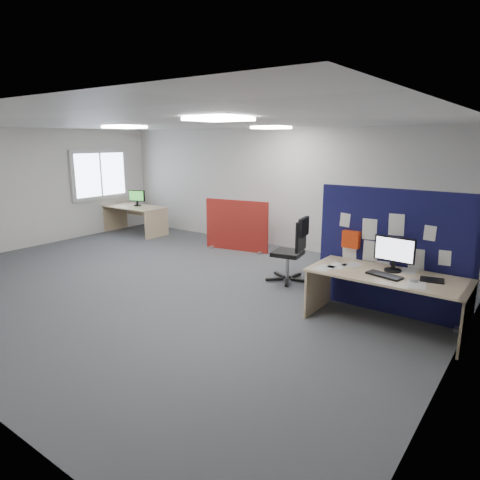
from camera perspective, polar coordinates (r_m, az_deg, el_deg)
The scene contains 18 objects.
floor at distance 7.55m, azimuth -9.69°, elevation -5.83°, with size 9.00×9.00×0.00m, color #4B4D52.
ceiling at distance 7.14m, azimuth -10.55°, elevation 15.11°, with size 9.00×7.00×0.02m, color white.
wall_back at distance 9.94m, azimuth 4.68°, elevation 6.90°, with size 9.00×0.02×2.70m, color silver.
wall_left at distance 10.91m, azimuth -26.81°, elevation 6.09°, with size 0.02×7.00×2.70m, color silver.
wall_right at distance 5.08m, azimuth 27.73°, elevation -0.70°, with size 0.02×7.00×2.70m, color silver.
window at distance 11.88m, azimuth -18.14°, elevation 8.30°, with size 0.06×1.70×1.30m.
ceiling_lights at distance 7.40m, azimuth -4.82°, elevation 14.98°, with size 4.10×4.10×0.04m.
navy_divider at distance 6.36m, azimuth 19.54°, elevation -1.62°, with size 2.17×0.30×1.79m.
main_desk at distance 6.00m, azimuth 19.08°, elevation -5.68°, with size 2.00×0.89×0.73m.
monitor_main at distance 6.00m, azimuth 19.87°, elevation -1.56°, with size 0.54×0.22×0.47m.
keyboard at distance 5.81m, azimuth 18.68°, elevation -4.47°, with size 0.45×0.18×0.03m, color black.
mouse at distance 5.71m, azimuth 22.16°, elevation -5.06°, with size 0.10×0.06×0.03m, color #9D9CA2.
paper_tray at distance 5.85m, azimuth 24.23°, elevation -4.89°, with size 0.28×0.22×0.01m, color black.
red_divider at distance 9.56m, azimuth -0.46°, elevation 1.88°, with size 1.50×0.32×1.14m.
second_desk at distance 11.69m, azimuth -13.69°, elevation 3.60°, with size 1.71×0.86×0.73m.
monitor_second at distance 11.67m, azimuth -13.57°, elevation 5.56°, with size 0.44×0.20×0.41m.
office_chair at distance 7.44m, azimuth 7.25°, elevation -0.82°, with size 0.75×0.74×1.14m.
desk_papers at distance 5.99m, azimuth 16.47°, elevation -3.90°, with size 1.46×0.84×0.00m.
Camera 1 is at (5.17, -4.92, 2.44)m, focal length 32.00 mm.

